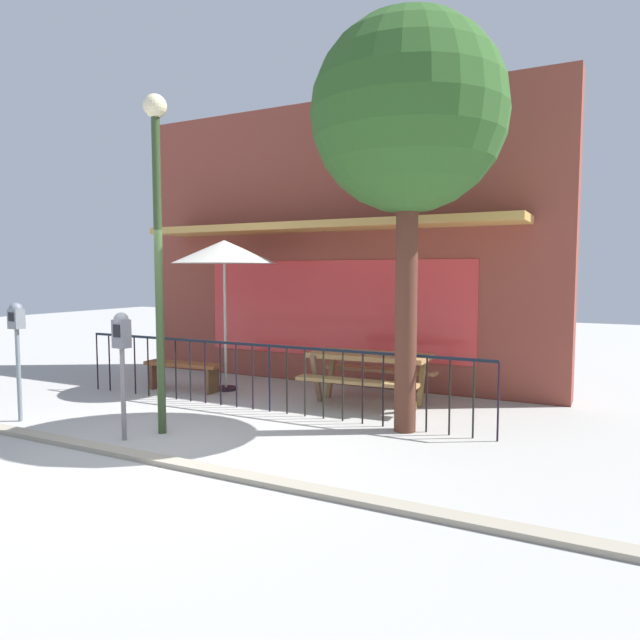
{
  "coord_description": "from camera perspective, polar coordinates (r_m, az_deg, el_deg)",
  "views": [
    {
      "loc": [
        4.55,
        -4.85,
        1.99
      ],
      "look_at": [
        0.75,
        2.46,
        1.31
      ],
      "focal_mm": 32.59,
      "sensor_mm": 36.0,
      "label": 1
    }
  ],
  "objects": [
    {
      "name": "pub_storefront",
      "position": [
        10.48,
        1.72,
        7.41
      ],
      "size": [
        7.9,
        1.46,
        4.98
      ],
      "color": "#542219",
      "rests_on": "ground"
    },
    {
      "name": "patio_bench",
      "position": [
        10.04,
        -13.27,
        -4.8
      ],
      "size": [
        1.42,
        0.44,
        0.48
      ],
      "color": "brown",
      "rests_on": "ground"
    },
    {
      "name": "street_tree",
      "position": [
        7.46,
        8.69,
        19.11
      ],
      "size": [
        2.37,
        2.37,
        5.08
      ],
      "color": "#552E21",
      "rests_on": "ground"
    },
    {
      "name": "curb_edge",
      "position": [
        6.7,
        -17.55,
        -12.81
      ],
      "size": [
        11.06,
        0.2,
        0.11
      ],
      "primitive_type": "cube",
      "color": "gray",
      "rests_on": "ground"
    },
    {
      "name": "parking_meter_near",
      "position": [
        7.19,
        -18.9,
        -2.06
      ],
      "size": [
        0.18,
        0.17,
        1.52
      ],
      "color": "slate",
      "rests_on": "ground"
    },
    {
      "name": "patio_umbrella",
      "position": [
        9.83,
        -9.38,
        6.53
      ],
      "size": [
        1.73,
        1.73,
        2.52
      ],
      "color": "black",
      "rests_on": "ground"
    },
    {
      "name": "parking_meter_far",
      "position": [
        8.66,
        -27.64,
        -0.87
      ],
      "size": [
        0.18,
        0.17,
        1.59
      ],
      "color": "slate",
      "rests_on": "ground"
    },
    {
      "name": "street_lamp",
      "position": [
        7.36,
        -15.67,
        9.76
      ],
      "size": [
        0.28,
        0.28,
        4.1
      ],
      "color": "#314524",
      "rests_on": "ground"
    },
    {
      "name": "ground",
      "position": [
        6.95,
        -15.35,
        -12.11
      ],
      "size": [
        40.0,
        40.0,
        0.0
      ],
      "primitive_type": "plane",
      "color": "#A6A5A0"
    },
    {
      "name": "patio_fence_front",
      "position": [
        8.38,
        -5.82,
        -4.42
      ],
      "size": [
        6.66,
        0.04,
        0.97
      ],
      "color": "black",
      "rests_on": "ground"
    },
    {
      "name": "picnic_table_left",
      "position": [
        8.78,
        4.83,
        -4.34
      ],
      "size": [
        1.87,
        1.45,
        0.79
      ],
      "color": "#A37545",
      "rests_on": "ground"
    }
  ]
}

